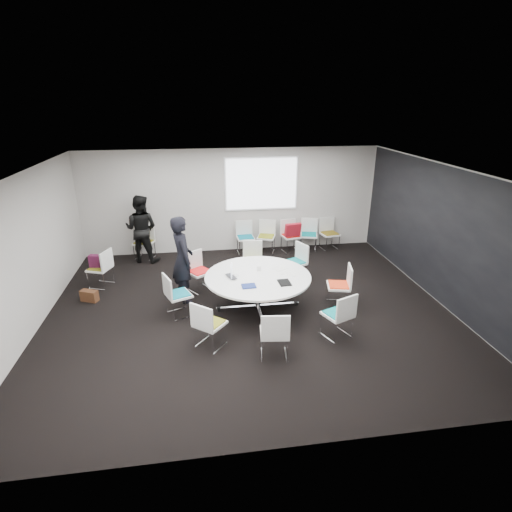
{
  "coord_description": "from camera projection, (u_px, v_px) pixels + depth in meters",
  "views": [
    {
      "loc": [
        -0.9,
        -7.1,
        4.02
      ],
      "look_at": [
        0.2,
        0.4,
        1.0
      ],
      "focal_mm": 28.0,
      "sensor_mm": 36.0,
      "label": 1
    }
  ],
  "objects": [
    {
      "name": "room_shell",
      "position": [
        254.0,
        245.0,
        7.63
      ],
      "size": [
        8.08,
        7.08,
        2.88
      ],
      "color": "black",
      "rests_on": "ground"
    },
    {
      "name": "conference_table",
      "position": [
        258.0,
        285.0,
        7.99
      ],
      "size": [
        2.11,
        2.11,
        0.73
      ],
      "color": "silver",
      "rests_on": "ground"
    },
    {
      "name": "projection_screen",
      "position": [
        261.0,
        184.0,
        10.74
      ],
      "size": [
        1.9,
        0.03,
        1.35
      ],
      "primitive_type": "cube",
      "color": "white",
      "rests_on": "room_shell"
    },
    {
      "name": "chair_ring_a",
      "position": [
        338.0,
        293.0,
        8.2
      ],
      "size": [
        0.54,
        0.55,
        0.88
      ],
      "rotation": [
        0.0,
        0.0,
        1.35
      ],
      "color": "silver",
      "rests_on": "ground"
    },
    {
      "name": "chair_ring_b",
      "position": [
        295.0,
        269.0,
        9.34
      ],
      "size": [
        0.6,
        0.61,
        0.88
      ],
      "rotation": [
        0.0,
        0.0,
        2.0
      ],
      "color": "silver",
      "rests_on": "ground"
    },
    {
      "name": "chair_ring_c",
      "position": [
        252.0,
        267.0,
        9.46
      ],
      "size": [
        0.55,
        0.54,
        0.88
      ],
      "rotation": [
        0.0,
        0.0,
        2.91
      ],
      "color": "silver",
      "rests_on": "ground"
    },
    {
      "name": "chair_ring_d",
      "position": [
        200.0,
        279.0,
        8.85
      ],
      "size": [
        0.63,
        0.63,
        0.88
      ],
      "rotation": [
        0.0,
        0.0,
        3.76
      ],
      "color": "silver",
      "rests_on": "ground"
    },
    {
      "name": "chair_ring_e",
      "position": [
        178.0,
        303.0,
        7.83
      ],
      "size": [
        0.59,
        0.6,
        0.88
      ],
      "rotation": [
        0.0,
        0.0,
        5.11
      ],
      "color": "silver",
      "rests_on": "ground"
    },
    {
      "name": "chair_ring_f",
      "position": [
        210.0,
        332.0,
        6.83
      ],
      "size": [
        0.64,
        0.64,
        0.88
      ],
      "rotation": [
        0.0,
        0.0,
        5.59
      ],
      "color": "silver",
      "rests_on": "ground"
    },
    {
      "name": "chair_ring_g",
      "position": [
        274.0,
        342.0,
        6.56
      ],
      "size": [
        0.51,
        0.5,
        0.88
      ],
      "rotation": [
        0.0,
        0.0,
        6.16
      ],
      "color": "silver",
      "rests_on": "ground"
    },
    {
      "name": "chair_ring_h",
      "position": [
        337.0,
        323.0,
        7.12
      ],
      "size": [
        0.6,
        0.59,
        0.88
      ],
      "rotation": [
        0.0,
        0.0,
        6.68
      ],
      "color": "silver",
      "rests_on": "ground"
    },
    {
      "name": "chair_back_a",
      "position": [
        245.0,
        243.0,
        10.99
      ],
      "size": [
        0.49,
        0.48,
        0.88
      ],
      "rotation": [
        0.0,
        0.0,
        3.2
      ],
      "color": "silver",
      "rests_on": "ground"
    },
    {
      "name": "chair_back_b",
      "position": [
        266.0,
        243.0,
        11.06
      ],
      "size": [
        0.58,
        0.57,
        0.88
      ],
      "rotation": [
        0.0,
        0.0,
        2.81
      ],
      "color": "silver",
      "rests_on": "ground"
    },
    {
      "name": "chair_back_c",
      "position": [
        290.0,
        242.0,
        11.12
      ],
      "size": [
        0.54,
        0.54,
        0.88
      ],
      "rotation": [
        0.0,
        0.0,
        3.36
      ],
      "color": "silver",
      "rests_on": "ground"
    },
    {
      "name": "chair_back_d",
      "position": [
        309.0,
        241.0,
        11.2
      ],
      "size": [
        0.56,
        0.55,
        0.88
      ],
      "rotation": [
        0.0,
        0.0,
        2.88
      ],
      "color": "silver",
      "rests_on": "ground"
    },
    {
      "name": "chair_back_e",
      "position": [
        329.0,
        239.0,
        11.3
      ],
      "size": [
        0.53,
        0.52,
        0.88
      ],
      "rotation": [
        0.0,
        0.0,
        3.33
      ],
      "color": "silver",
      "rests_on": "ground"
    },
    {
      "name": "chair_spare_left",
      "position": [
        101.0,
        275.0,
        9.03
      ],
      "size": [
        0.58,
        0.59,
        0.88
      ],
      "rotation": [
        0.0,
        0.0,
        1.21
      ],
      "color": "silver",
      "rests_on": "ground"
    },
    {
      "name": "chair_person_back",
      "position": [
        145.0,
        249.0,
        10.62
      ],
      "size": [
        0.59,
        0.59,
        0.88
      ],
      "rotation": [
        0.0,
        0.0,
        2.76
      ],
      "color": "silver",
      "rests_on": "ground"
    },
    {
      "name": "person_main",
      "position": [
        183.0,
        259.0,
        8.21
      ],
      "size": [
        0.6,
        0.76,
        1.84
      ],
      "primitive_type": "imported",
      "rotation": [
        0.0,
        0.0,
        1.84
      ],
      "color": "black",
      "rests_on": "ground"
    },
    {
      "name": "person_back",
      "position": [
        141.0,
        229.0,
        10.25
      ],
      "size": [
        1.01,
        0.89,
        1.76
      ],
      "primitive_type": "imported",
      "rotation": [
        0.0,
        0.0,
        2.84
      ],
      "color": "black",
      "rests_on": "ground"
    },
    {
      "name": "laptop",
      "position": [
        233.0,
        276.0,
        7.85
      ],
      "size": [
        0.3,
        0.37,
        0.02
      ],
      "primitive_type": "imported",
      "rotation": [
        0.0,
        0.0,
        1.92
      ],
      "color": "#333338",
      "rests_on": "conference_table"
    },
    {
      "name": "laptop_lid",
      "position": [
        231.0,
        271.0,
        7.82
      ],
      "size": [
        0.05,
        0.3,
        0.22
      ],
      "primitive_type": "cube",
      "rotation": [
        0.0,
        0.0,
        1.45
      ],
      "color": "silver",
      "rests_on": "conference_table"
    },
    {
      "name": "notebook_black",
      "position": [
        284.0,
        283.0,
        7.59
      ],
      "size": [
        0.24,
        0.31,
        0.02
      ],
      "primitive_type": "cube",
      "rotation": [
        0.0,
        0.0,
        0.06
      ],
      "color": "black",
      "rests_on": "conference_table"
    },
    {
      "name": "tablet_folio",
      "position": [
        249.0,
        286.0,
        7.45
      ],
      "size": [
        0.27,
        0.21,
        0.03
      ],
      "primitive_type": "cube",
      "rotation": [
        0.0,
        0.0,
        0.05
      ],
      "color": "navy",
      "rests_on": "conference_table"
    },
    {
      "name": "papers_right",
      "position": [
        280.0,
        268.0,
        8.26
      ],
      "size": [
        0.37,
        0.34,
        0.0
      ],
      "primitive_type": "cube",
      "rotation": [
        0.0,
        0.0,
        0.59
      ],
      "color": "white",
      "rests_on": "conference_table"
    },
    {
      "name": "papers_front",
      "position": [
        289.0,
        273.0,
        8.02
      ],
      "size": [
        0.36,
        0.33,
        0.0
      ],
      "primitive_type": "cube",
      "rotation": [
        0.0,
        0.0,
        -0.48
      ],
      "color": "silver",
      "rests_on": "conference_table"
    },
    {
      "name": "cup",
      "position": [
        259.0,
        268.0,
        8.14
      ],
      "size": [
        0.08,
        0.08,
        0.09
      ],
      "primitive_type": "cylinder",
      "color": "white",
      "rests_on": "conference_table"
    },
    {
      "name": "phone",
      "position": [
        286.0,
        285.0,
        7.53
      ],
      "size": [
        0.15,
        0.11,
        0.01
      ],
      "primitive_type": "cube",
      "rotation": [
        0.0,
        0.0,
        0.28
      ],
      "color": "black",
      "rests_on": "conference_table"
    },
    {
      "name": "maroon_bag",
      "position": [
        99.0,
        261.0,
        8.91
      ],
      "size": [
        0.42,
        0.21,
        0.28
      ],
      "primitive_type": "cube",
      "rotation": [
        0.0,
        0.0,
        -0.19
      ],
      "color": "#49132F",
      "rests_on": "chair_spare_left"
    },
    {
      "name": "brown_bag",
      "position": [
        89.0,
        296.0,
        8.43
      ],
      "size": [
        0.39,
        0.29,
        0.24
      ],
      "primitive_type": "cube",
      "rotation": [
        0.0,
        0.0,
        -0.42
      ],
      "color": "#472816",
      "rests_on": "ground"
    },
    {
      "name": "red_jacket",
      "position": [
        293.0,
        230.0,
        10.76
      ],
      "size": [
        0.46,
        0.24,
        0.36
      ],
      "primitive_type": "cube",
      "rotation": [
        0.17,
        0.0,
        0.19
      ],
      "color": "maroon",
      "rests_on": "chair_back_c"
    }
  ]
}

